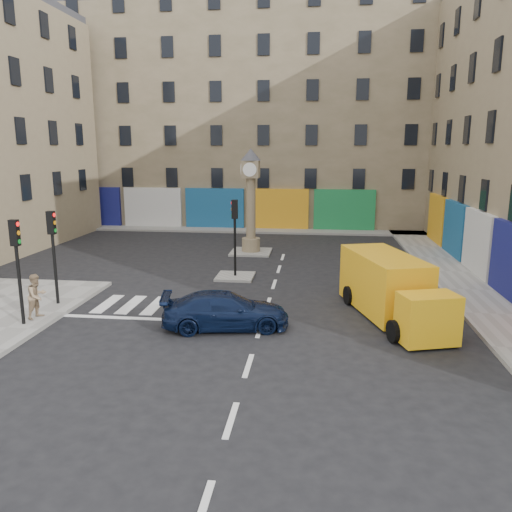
% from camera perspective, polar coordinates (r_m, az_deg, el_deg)
% --- Properties ---
extents(ground, '(120.00, 120.00, 0.00)m').
position_cam_1_polar(ground, '(16.70, 0.05, -9.60)').
color(ground, black).
rests_on(ground, ground).
extents(sidewalk_right, '(2.60, 30.00, 0.15)m').
position_cam_1_polar(sidewalk_right, '(27.01, 21.38, -1.79)').
color(sidewalk_right, gray).
rests_on(sidewalk_right, ground).
extents(sidewalk_far, '(32.00, 2.40, 0.15)m').
position_cam_1_polar(sidewalk_far, '(38.54, -1.96, 3.01)').
color(sidewalk_far, gray).
rests_on(sidewalk_far, ground).
extents(island_near, '(1.80, 1.80, 0.12)m').
position_cam_1_polar(island_near, '(24.49, -2.39, -2.36)').
color(island_near, gray).
rests_on(island_near, ground).
extents(island_far, '(2.40, 2.40, 0.12)m').
position_cam_1_polar(island_far, '(30.28, -0.58, 0.46)').
color(island_far, gray).
rests_on(island_far, ground).
extents(building_far, '(32.00, 10.00, 17.00)m').
position_cam_1_polar(building_far, '(43.85, -0.85, 15.16)').
color(building_far, '#88775B').
rests_on(building_far, ground).
extents(traffic_light_left_near, '(0.28, 0.22, 3.70)m').
position_cam_1_polar(traffic_light_left_near, '(18.94, -25.66, 0.08)').
color(traffic_light_left_near, black).
rests_on(traffic_light_left_near, sidewalk_left).
extents(traffic_light_left_far, '(0.28, 0.22, 3.70)m').
position_cam_1_polar(traffic_light_left_far, '(20.96, -22.20, 1.44)').
color(traffic_light_left_far, black).
rests_on(traffic_light_left_far, sidewalk_left).
extents(traffic_light_island, '(0.28, 0.22, 3.70)m').
position_cam_1_polar(traffic_light_island, '(23.98, -2.44, 3.51)').
color(traffic_light_island, black).
rests_on(traffic_light_island, island_near).
extents(clock_pillar, '(1.20, 1.20, 6.10)m').
position_cam_1_polar(clock_pillar, '(29.76, -0.59, 7.05)').
color(clock_pillar, '#867658').
rests_on(clock_pillar, island_far).
extents(navy_sedan, '(4.68, 2.59, 1.28)m').
position_cam_1_polar(navy_sedan, '(17.61, -3.51, -6.23)').
color(navy_sedan, black).
rests_on(navy_sedan, ground).
extents(yellow_van, '(3.57, 6.50, 2.27)m').
position_cam_1_polar(yellow_van, '(19.20, 15.12, -3.57)').
color(yellow_van, '#FFB215').
rests_on(yellow_van, ground).
extents(pedestrian_tan, '(0.82, 0.94, 1.64)m').
position_cam_1_polar(pedestrian_tan, '(19.79, -23.76, -4.21)').
color(pedestrian_tan, '#987D5D').
rests_on(pedestrian_tan, sidewalk_left).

